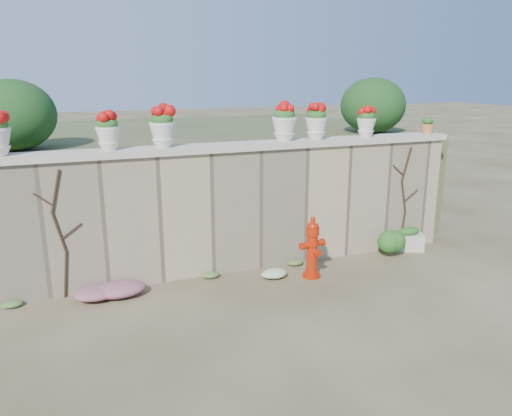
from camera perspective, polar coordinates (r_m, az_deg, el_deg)
name	(u,v)px	position (r m, az deg, el deg)	size (l,w,h in m)	color
ground	(277,313)	(7.00, 2.37, -11.89)	(80.00, 80.00, 0.00)	#4A3C25
stone_wall	(234,210)	(8.21, -2.58, -0.27)	(8.00, 0.40, 2.00)	tan
wall_cap	(233,147)	(7.99, -2.67, 7.01)	(8.10, 0.52, 0.10)	beige
raised_fill	(187,175)	(11.21, -7.86, 3.79)	(9.00, 6.00, 2.00)	#384C23
back_shrub_left	(13,115)	(8.75, -26.03, 9.52)	(1.30, 1.30, 1.10)	#143814
back_shrub_right	(373,106)	(10.54, 13.22, 11.33)	(1.30, 1.30, 1.10)	#143814
vine_left	(60,233)	(7.61, -21.47, -2.67)	(0.60, 0.04, 1.91)	black
vine_right	(404,197)	(9.53, 16.57, 1.23)	(0.60, 0.04, 1.91)	black
fire_hydrant	(312,247)	(8.00, 6.45, -4.48)	(0.44, 0.31, 1.00)	#B31F06
planter_box	(408,239)	(9.68, 17.01, -3.44)	(0.61, 0.50, 0.44)	beige
green_shrub	(393,239)	(9.20, 15.40, -3.48)	(0.69, 0.62, 0.65)	#1E5119
magenta_clump	(107,291)	(7.62, -16.68, -9.12)	(1.00, 0.67, 0.27)	#C32785
white_flowers	(273,272)	(8.09, 1.97, -7.32)	(0.50, 0.40, 0.18)	white
urn_pot_1	(108,131)	(7.57, -16.57, 8.39)	(0.35, 0.35, 0.55)	silver
urn_pot_2	(162,127)	(7.67, -10.66, 9.06)	(0.39, 0.39, 0.61)	silver
urn_pot_3	(284,122)	(8.28, 3.25, 9.80)	(0.40, 0.40, 0.63)	silver
urn_pot_4	(316,122)	(8.54, 6.91, 9.75)	(0.38, 0.38, 0.59)	silver
urn_pot_5	(366,122)	(9.05, 12.49, 9.58)	(0.33, 0.33, 0.52)	silver
terracotta_pot	(427,126)	(9.86, 19.01, 8.83)	(0.24, 0.24, 0.29)	#C3703B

